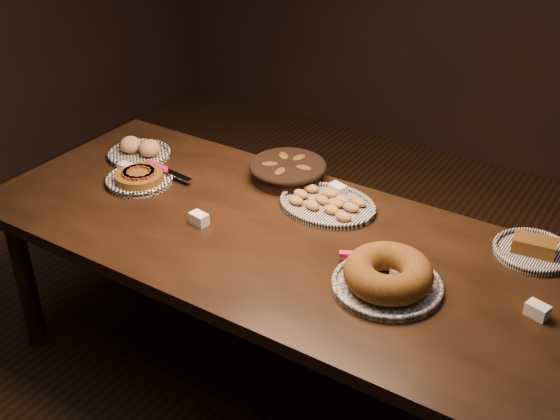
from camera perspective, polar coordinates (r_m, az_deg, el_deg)
The scene contains 9 objects.
ground at distance 3.07m, azimuth 0.17°, elevation -13.89°, with size 5.00×5.00×0.00m, color black.
buffet_table at distance 2.64m, azimuth 0.19°, elevation -3.41°, with size 2.40×1.00×0.75m.
apple_tart_plate at distance 3.00m, azimuth -11.33°, elevation 2.57°, with size 0.34×0.28×0.05m.
madeleine_platter at distance 2.77m, azimuth 3.89°, elevation 0.49°, with size 0.39×0.32×0.05m.
bundt_cake_plate at distance 2.33m, azimuth 8.75°, elevation -5.35°, with size 0.40×0.38×0.11m.
croissant_basket at distance 2.95m, azimuth 0.62°, elevation 3.32°, with size 0.33×0.33×0.08m.
bread_roll_plate at distance 3.22m, azimuth -11.34°, elevation 4.71°, with size 0.28×0.28×0.09m.
loaf_plate at distance 2.64m, azimuth 19.91°, elevation -3.05°, with size 0.28×0.28×0.06m.
tent_cards at distance 2.61m, azimuth 2.10°, elevation -1.33°, with size 1.82×0.54×0.04m.
Camera 1 is at (1.18, -1.83, 2.16)m, focal length 45.00 mm.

